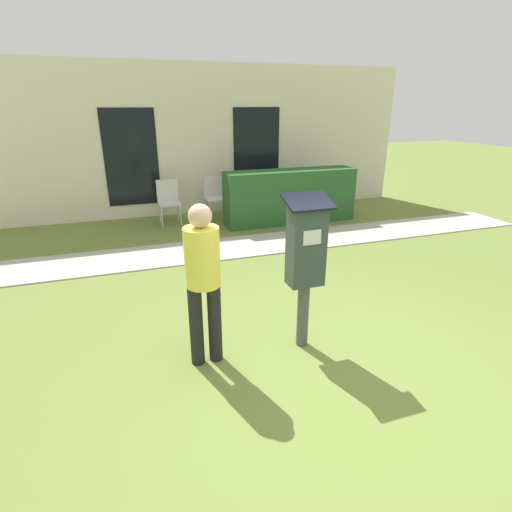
# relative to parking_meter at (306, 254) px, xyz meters

# --- Properties ---
(ground_plane) EXTENTS (40.00, 40.00, 0.00)m
(ground_plane) POSITION_rel_parking_meter_xyz_m (0.06, -0.48, -1.02)
(ground_plane) COLOR olive
(sidewalk) EXTENTS (12.00, 1.10, 0.02)m
(sidewalk) POSITION_rel_parking_meter_xyz_m (0.06, 3.13, -1.01)
(sidewalk) COLOR #B7B2A8
(sidewalk) RESTS_ON ground
(building_facade) EXTENTS (10.00, 0.26, 3.20)m
(building_facade) POSITION_rel_parking_meter_xyz_m (0.06, 5.87, 0.58)
(building_facade) COLOR beige
(building_facade) RESTS_ON ground
(parking_meter) EXTENTS (0.44, 0.31, 1.59)m
(parking_meter) POSITION_rel_parking_meter_xyz_m (0.00, 0.00, 0.00)
(parking_meter) COLOR #4C4C4C
(parking_meter) RESTS_ON ground
(person_standing) EXTENTS (0.32, 0.32, 1.58)m
(person_standing) POSITION_rel_parking_meter_xyz_m (-1.00, 0.04, -0.09)
(person_standing) COLOR black
(person_standing) RESTS_ON ground
(outdoor_chair_left) EXTENTS (0.44, 0.44, 0.90)m
(outdoor_chair_left) POSITION_rel_parking_meter_xyz_m (-0.70, 5.10, -0.49)
(outdoor_chair_left) COLOR silver
(outdoor_chair_left) RESTS_ON ground
(outdoor_chair_middle) EXTENTS (0.44, 0.44, 0.90)m
(outdoor_chair_middle) POSITION_rel_parking_meter_xyz_m (0.31, 5.17, -0.49)
(outdoor_chair_middle) COLOR silver
(outdoor_chair_middle) RESTS_ON ground
(outdoor_chair_right) EXTENTS (0.44, 0.44, 0.90)m
(outdoor_chair_right) POSITION_rel_parking_meter_xyz_m (1.33, 4.94, -0.49)
(outdoor_chair_right) COLOR silver
(outdoor_chair_right) RESTS_ON ground
(hedge_row) EXTENTS (2.78, 0.60, 1.10)m
(hedge_row) POSITION_rel_parking_meter_xyz_m (1.73, 4.35, -0.47)
(hedge_row) COLOR #285628
(hedge_row) RESTS_ON ground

